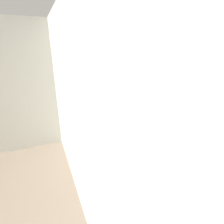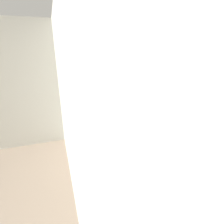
% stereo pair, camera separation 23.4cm
% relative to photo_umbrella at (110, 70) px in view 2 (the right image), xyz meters
% --- Properties ---
extents(ground_plane, '(14.00, 14.00, 0.00)m').
position_rel_photo_umbrella_xyz_m(ground_plane, '(0.35, -1.61, -1.68)').
color(ground_plane, '#756656').
extents(wall_back, '(8.00, 0.05, 2.60)m').
position_rel_photo_umbrella_xyz_m(wall_back, '(0.35, 0.75, -0.38)').
color(wall_back, beige).
rests_on(wall_back, ground_plane).
extents(wall_side_left, '(0.05, 8.00, 2.60)m').
position_rel_photo_umbrella_xyz_m(wall_side_left, '(-0.89, -0.61, -0.38)').
color(wall_side_left, beige).
rests_on(wall_side_left, ground_plane).
extents(photo_umbrella, '(0.81, 0.43, 2.10)m').
position_rel_photo_umbrella_xyz_m(photo_umbrella, '(0.00, 0.00, 0.00)').
color(photo_umbrella, black).
rests_on(photo_umbrella, ground_plane).
extents(tote_bag, '(0.34, 0.10, 0.53)m').
position_rel_photo_umbrella_xyz_m(tote_bag, '(-0.53, 0.60, -1.49)').
color(tote_bag, slate).
rests_on(tote_bag, ground_plane).
extents(duffel_bag, '(0.45, 0.30, 0.31)m').
position_rel_photo_umbrella_xyz_m(duffel_bag, '(0.43, 0.40, -1.53)').
color(duffel_bag, '#2D3D4C').
rests_on(duffel_bag, ground_plane).
extents(paper_roll, '(0.09, 0.09, 0.45)m').
position_rel_photo_umbrella_xyz_m(paper_roll, '(-0.75, 0.61, -1.45)').
color(paper_roll, '#4CA3D1').
rests_on(paper_roll, ground_plane).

